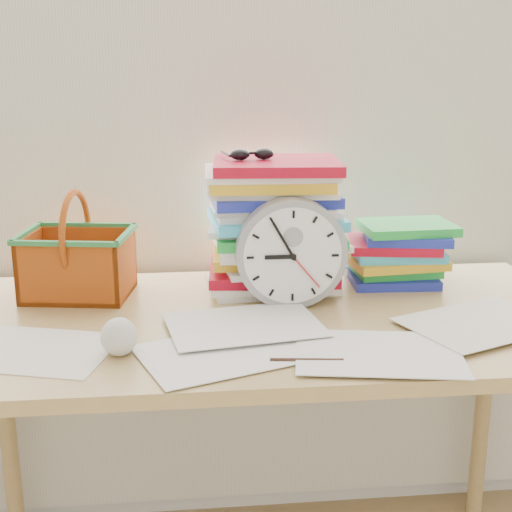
{
  "coord_description": "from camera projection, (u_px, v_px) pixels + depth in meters",
  "views": [
    {
      "loc": [
        -0.17,
        0.16,
        1.29
      ],
      "look_at": [
        -0.02,
        1.6,
        0.89
      ],
      "focal_mm": 50.0,
      "sensor_mm": 36.0,
      "label": 1
    }
  ],
  "objects": [
    {
      "name": "crumpled_ball",
      "position": [
        119.0,
        336.0,
        1.33
      ],
      "size": [
        0.07,
        0.07,
        0.07
      ],
      "primitive_type": "sphere",
      "color": "silver",
      "rests_on": "desk"
    },
    {
      "name": "sunglasses",
      "position": [
        252.0,
        154.0,
        1.64
      ],
      "size": [
        0.13,
        0.12,
        0.03
      ],
      "primitive_type": null,
      "rotation": [
        0.0,
        0.0,
        0.17
      ],
      "color": "black",
      "rests_on": "paper_stack"
    },
    {
      "name": "pen",
      "position": [
        307.0,
        361.0,
        1.3
      ],
      "size": [
        0.13,
        0.03,
        0.01
      ],
      "primitive_type": "cylinder",
      "rotation": [
        0.0,
        1.57,
        -0.12
      ],
      "color": "black",
      "rests_on": "desk"
    },
    {
      "name": "curtain",
      "position": [
        250.0,
        53.0,
        1.76
      ],
      "size": [
        2.4,
        0.01,
        2.5
      ],
      "primitive_type": "cube",
      "color": "silver",
      "rests_on": "room_shell"
    },
    {
      "name": "book_stack",
      "position": [
        399.0,
        253.0,
        1.76
      ],
      "size": [
        0.26,
        0.2,
        0.15
      ],
      "primitive_type": null,
      "rotation": [
        0.0,
        0.0,
        -0.03
      ],
      "color": "white",
      "rests_on": "desk"
    },
    {
      "name": "desk",
      "position": [
        267.0,
        348.0,
        1.56
      ],
      "size": [
        1.4,
        0.7,
        0.75
      ],
      "color": "tan",
      "rests_on": "ground"
    },
    {
      "name": "basket",
      "position": [
        77.0,
        245.0,
        1.65
      ],
      "size": [
        0.27,
        0.23,
        0.24
      ],
      "primitive_type": null,
      "rotation": [
        0.0,
        0.0,
        -0.16
      ],
      "color": "#BB5112",
      "rests_on": "desk"
    },
    {
      "name": "scattered_papers",
      "position": [
        267.0,
        314.0,
        1.54
      ],
      "size": [
        1.26,
        0.42,
        0.02
      ],
      "primitive_type": null,
      "color": "white",
      "rests_on": "desk"
    },
    {
      "name": "paper_stack",
      "position": [
        273.0,
        225.0,
        1.7
      ],
      "size": [
        0.33,
        0.27,
        0.31
      ],
      "primitive_type": null,
      "rotation": [
        0.0,
        0.0,
        -0.0
      ],
      "color": "white",
      "rests_on": "desk"
    },
    {
      "name": "clock",
      "position": [
        291.0,
        253.0,
        1.57
      ],
      "size": [
        0.25,
        0.05,
        0.25
      ],
      "primitive_type": "cylinder",
      "rotation": [
        1.57,
        0.0,
        0.0
      ],
      "color": "gray",
      "rests_on": "desk"
    }
  ]
}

